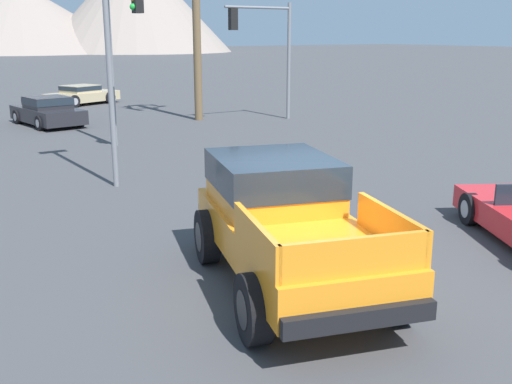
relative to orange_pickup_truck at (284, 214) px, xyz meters
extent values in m
plane|color=#424244|center=(0.19, -0.37, -1.10)|extent=(320.00, 320.00, 0.00)
cube|color=orange|center=(-0.11, -0.35, -0.29)|extent=(3.26, 5.10, 0.58)
cube|color=orange|center=(0.17, 0.55, 0.41)|extent=(2.35, 2.52, 0.82)
cube|color=#1E2833|center=(0.17, 0.55, 0.56)|extent=(2.40, 2.57, 0.52)
cube|color=orange|center=(-1.40, -1.35, 0.24)|extent=(0.62, 1.84, 0.48)
cube|color=orange|center=(0.43, -1.90, 0.24)|extent=(0.62, 1.84, 0.48)
cube|color=orange|center=(-0.75, -2.49, 0.24)|extent=(1.85, 0.62, 0.48)
cube|color=black|center=(0.59, 1.96, -0.45)|extent=(1.91, 0.71, 0.24)
cube|color=black|center=(-0.80, -2.67, -0.45)|extent=(1.91, 0.71, 0.24)
cylinder|color=black|center=(-0.66, 1.35, -0.63)|extent=(0.55, 0.98, 0.93)
cylinder|color=#232326|center=(-0.66, 1.35, -0.63)|extent=(0.45, 0.58, 0.51)
cylinder|color=black|center=(1.30, 0.76, -0.63)|extent=(0.55, 0.98, 0.93)
cylinder|color=#232326|center=(1.30, 0.76, -0.63)|extent=(0.45, 0.58, 0.51)
cylinder|color=black|center=(-1.51, -1.46, -0.63)|extent=(0.55, 0.98, 0.93)
cylinder|color=#232326|center=(-1.51, -1.46, -0.63)|extent=(0.45, 0.58, 0.51)
cylinder|color=black|center=(0.45, -2.05, -0.63)|extent=(0.55, 0.98, 0.93)
cylinder|color=#232326|center=(0.45, -2.05, -0.63)|extent=(0.45, 0.58, 0.51)
cylinder|color=black|center=(4.94, 0.26, -0.77)|extent=(0.51, 0.69, 0.67)
cylinder|color=#9E9EA3|center=(4.94, 0.26, -0.77)|extent=(0.38, 0.43, 0.37)
cube|color=tan|center=(4.83, 26.29, -0.66)|extent=(4.42, 3.16, 0.50)
cube|color=tan|center=(4.73, 26.25, -0.22)|extent=(2.16, 2.07, 0.39)
cube|color=#1E2833|center=(4.73, 26.25, -0.17)|extent=(2.21, 2.11, 0.23)
cylinder|color=black|center=(5.67, 27.54, -0.76)|extent=(0.71, 0.46, 0.68)
cylinder|color=#9E9EA3|center=(5.67, 27.54, -0.76)|extent=(0.43, 0.36, 0.37)
cylinder|color=black|center=(6.31, 26.00, -0.76)|extent=(0.71, 0.46, 0.68)
cylinder|color=#9E9EA3|center=(6.31, 26.00, -0.76)|extent=(0.43, 0.36, 0.37)
cylinder|color=black|center=(3.35, 26.58, -0.76)|extent=(0.71, 0.46, 0.68)
cylinder|color=#9E9EA3|center=(3.35, 26.58, -0.76)|extent=(0.43, 0.36, 0.37)
cylinder|color=black|center=(3.99, 25.04, -0.76)|extent=(0.71, 0.46, 0.68)
cylinder|color=#9E9EA3|center=(3.99, 25.04, -0.76)|extent=(0.43, 0.36, 0.37)
cube|color=#232328|center=(1.18, 19.32, -0.64)|extent=(2.38, 4.32, 0.59)
cube|color=#232328|center=(1.19, 19.22, -0.10)|extent=(1.82, 1.93, 0.48)
cube|color=#1E2833|center=(1.19, 19.22, -0.04)|extent=(1.86, 1.97, 0.29)
cylinder|color=black|center=(0.14, 20.46, -0.80)|extent=(0.30, 0.64, 0.61)
cylinder|color=#9E9EA3|center=(0.14, 20.46, -0.80)|extent=(0.28, 0.37, 0.34)
cylinder|color=black|center=(1.86, 20.71, -0.80)|extent=(0.30, 0.64, 0.61)
cylinder|color=#9E9EA3|center=(1.86, 20.71, -0.80)|extent=(0.28, 0.37, 0.34)
cylinder|color=black|center=(0.50, 17.94, -0.80)|extent=(0.30, 0.64, 0.61)
cylinder|color=#9E9EA3|center=(0.50, 17.94, -0.80)|extent=(0.28, 0.37, 0.34)
cylinder|color=black|center=(2.22, 18.19, -0.80)|extent=(0.30, 0.64, 0.61)
cylinder|color=#9E9EA3|center=(2.22, 18.19, -0.80)|extent=(0.28, 0.37, 0.34)
cylinder|color=slate|center=(1.93, 13.06, 1.73)|extent=(0.16, 0.16, 5.66)
sphere|color=green|center=(1.78, 10.38, 3.54)|extent=(0.20, 0.20, 0.20)
cylinder|color=slate|center=(11.18, 15.38, 1.50)|extent=(0.16, 0.16, 5.20)
cylinder|color=slate|center=(9.50, 15.38, 3.85)|extent=(3.35, 0.11, 0.11)
cube|color=black|center=(8.23, 15.38, 3.35)|extent=(0.34, 0.26, 0.90)
sphere|color=red|center=(8.23, 15.53, 3.62)|extent=(0.20, 0.20, 0.20)
sphere|color=orange|center=(8.23, 15.53, 3.35)|extent=(0.20, 0.20, 0.20)
sphere|color=green|center=(8.23, 15.53, 3.08)|extent=(0.20, 0.20, 0.20)
cylinder|color=slate|center=(-0.12, 7.37, 2.68)|extent=(0.14, 0.14, 7.55)
cylinder|color=brown|center=(7.45, 17.24, 3.23)|extent=(0.36, 0.40, 8.66)
cone|color=gray|center=(45.73, 119.42, 9.62)|extent=(40.96, 40.96, 21.45)
cone|color=gray|center=(23.79, 129.30, 6.07)|extent=(48.49, 48.49, 14.34)
camera|label=1|loc=(-5.27, -7.37, 2.77)|focal=42.00mm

